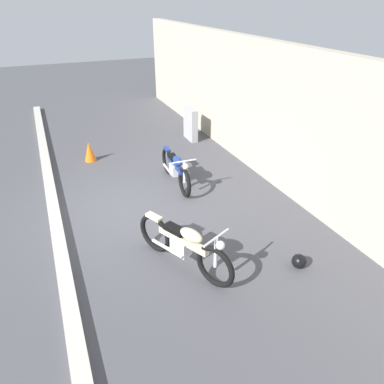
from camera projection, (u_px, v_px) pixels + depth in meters
ground_plane at (133, 208)px, 7.94m from camera, size 40.00×40.00×0.00m
building_wall at (280, 117)px, 8.39m from camera, size 18.00×0.30×3.23m
curb_strip at (56, 222)px, 7.36m from camera, size 18.00×0.24×0.12m
stone_marker at (191, 124)px, 11.45m from camera, size 0.71×0.20×1.00m
helmet at (299, 261)px, 6.19m from camera, size 0.25×0.25×0.25m
traffic_cone at (90, 151)px, 10.07m from camera, size 0.32×0.32×0.55m
motorcycle_cream at (184, 245)px, 6.04m from camera, size 1.94×1.07×0.95m
motorcycle_blue at (176, 168)px, 8.74m from camera, size 1.99×0.56×0.89m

